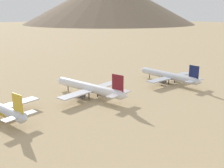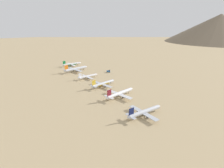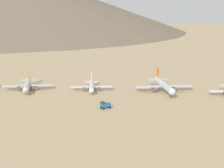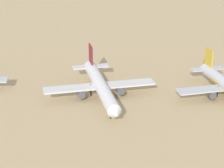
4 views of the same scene
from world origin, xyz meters
name	(u,v)px [view 4 (image 4 of 4)]	position (x,y,z in m)	size (l,w,h in m)	color
parked_jet_1	(100,86)	(-0.36, -59.83, 3.95)	(40.32, 33.08, 11.73)	white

